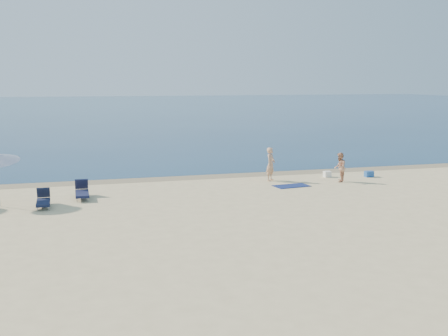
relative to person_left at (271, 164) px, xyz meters
name	(u,v)px	position (x,y,z in m)	size (l,w,h in m)	color
ground	(427,314)	(-2.68, -17.22, -0.89)	(160.00, 160.00, 0.00)	beige
sea	(105,108)	(-2.68, 82.78, -0.89)	(240.00, 160.00, 0.01)	#0C2849
wet_sand_strip	(212,176)	(-2.68, 2.18, -0.89)	(240.00, 1.60, 0.00)	#847254
person_left	(271,164)	(0.00, 0.00, 0.00)	(0.65, 0.43, 1.79)	tan
person_right	(340,167)	(3.40, -1.30, -0.12)	(0.75, 0.59, 1.55)	tan
beach_towel	(292,186)	(0.47, -1.77, -0.88)	(1.77, 0.98, 0.03)	#0F1B4C
white_bag	(327,174)	(3.44, 0.22, -0.73)	(0.38, 0.32, 0.32)	white
blue_cooler	(369,174)	(5.70, -0.38, -0.73)	(0.46, 0.33, 0.33)	#1D4E9F
lounger_left	(43,201)	(-11.49, -3.21, -0.62)	(0.56, 1.68, 0.74)	#131A34
lounger_right	(82,192)	(-9.85, -1.85, -0.60)	(0.62, 1.82, 0.80)	#141837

